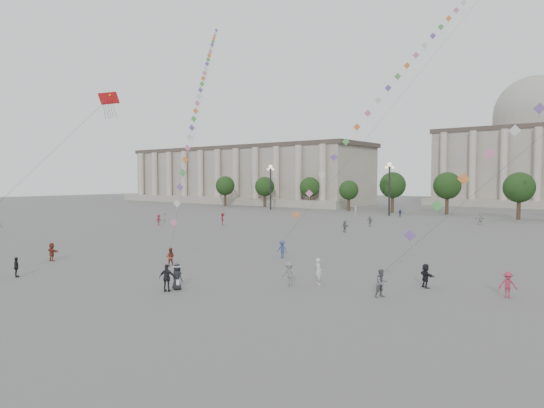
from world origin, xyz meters
The scene contains 28 objects.
ground centered at (0.00, 0.00, 0.00)m, with size 360.00×360.00×0.00m, color #5E5C59.
hall_west centered at (-75.00, 93.89, 8.43)m, with size 84.00×26.22×17.20m.
hall_central centered at (0.00, 129.22, 14.23)m, with size 48.30×34.30×35.50m.
tree_row centered at (0.00, 78.00, 5.39)m, with size 137.12×5.12×8.00m.
lamp_post_far_west centered at (-45.00, 70.00, 7.35)m, with size 2.00×0.90×10.65m.
lamp_post_mid_west centered at (-15.00, 70.00, 7.35)m, with size 2.00×0.90×10.65m.
person_crowd_0 centered at (-11.84, 68.00, 0.78)m, with size 0.91×0.38×1.56m, color navy.
person_crowd_1 centered at (-39.97, 34.20, 0.75)m, with size 0.73×0.57×1.50m, color #B3B2AE.
person_crowd_2 centered at (-35.23, 29.06, 0.87)m, with size 1.13×0.65×1.75m, color maroon.
person_crowd_3 centered at (14.02, 12.10, 0.82)m, with size 1.51×0.48×1.63m, color black.
person_crowd_4 centered at (4.45, 61.46, 0.92)m, with size 1.70×0.54×1.84m, color #ADAEAA.
person_crowd_6 centered at (6.44, 6.82, 0.84)m, with size 1.09×0.63×1.68m, color slate.
person_crowd_8 centered at (19.07, 12.49, 0.82)m, with size 1.06×0.61×1.64m, color #9C2A45.
person_crowd_10 centered at (-21.34, 68.00, 0.93)m, with size 0.67×0.44×1.85m, color silver.
person_crowd_12 centered at (-7.27, 38.75, 0.81)m, with size 1.51×0.48×1.63m, color slate.
person_crowd_13 centered at (7.78, 8.44, 0.93)m, with size 0.68×0.44×1.85m, color silver.
person_crowd_16 centered at (-8.18, 48.07, 0.81)m, with size 0.95×0.40×1.62m, color slate.
person_crowd_17 centered at (-27.62, 35.67, 0.97)m, with size 1.26×0.72×1.95m, color maroon.
tourist_1 centered at (-11.44, -3.39, 0.76)m, with size 0.89×0.37×1.52m, color black.
tourist_2 centered at (-16.36, 1.91, 0.82)m, with size 1.52×0.49×1.64m, color maroon.
tourist_4 centered at (1.13, 0.54, 0.90)m, with size 1.06×0.44×1.80m, color black.
kite_flyer_0 centered at (-5.98, 6.79, 0.77)m, with size 0.75×0.58×1.54m, color maroon.
kite_flyer_1 centered at (-1.03, 15.95, 0.82)m, with size 1.06×0.61×1.64m, color navy.
kite_flyer_2 centered at (12.81, 7.88, 0.88)m, with size 0.86×0.67×1.76m, color #5C5D61.
hat_person centered at (1.21, 1.32, 0.90)m, with size 0.87×0.60×1.74m.
dragon_kite centered at (-14.27, 6.46, 14.07)m, with size 4.66×5.92×18.50m.
kite_train_west centered at (-23.57, 27.60, 20.32)m, with size 33.60×39.08×62.73m.
kite_train_mid centered at (4.87, 41.90, 26.12)m, with size 11.82×48.92×68.16m.
Camera 1 is at (25.86, -19.88, 7.39)m, focal length 32.00 mm.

